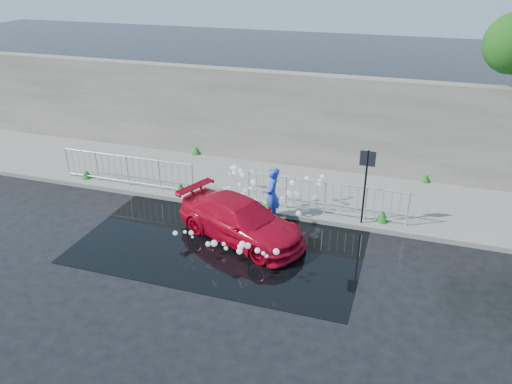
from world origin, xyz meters
TOP-DOWN VIEW (x-y plane):
  - ground at (0.00, 0.00)m, footprint 90.00×90.00m
  - pavement at (0.00, 5.00)m, footprint 30.00×4.00m
  - curb at (0.00, 3.00)m, footprint 30.00×0.25m
  - retaining_wall at (0.00, 7.20)m, footprint 30.00×0.60m
  - puddle at (0.50, 1.00)m, footprint 8.00×5.00m
  - sign_post at (4.20, 3.10)m, footprint 0.45×0.06m
  - railing_left at (-4.00, 3.35)m, footprint 5.05×0.05m
  - railing_right at (3.00, 3.35)m, footprint 5.05×0.05m
  - weeds at (-0.02, 4.40)m, footprint 12.17×3.93m
  - water_spray at (1.12, 2.32)m, footprint 3.34×5.20m
  - red_car at (0.95, 1.35)m, footprint 4.41×3.09m
  - person at (1.50, 2.64)m, footprint 0.54×0.72m

SIDE VIEW (x-z plane):
  - ground at x=0.00m, z-range 0.00..0.00m
  - puddle at x=0.50m, z-range 0.00..0.01m
  - pavement at x=0.00m, z-range 0.00..0.15m
  - curb at x=0.00m, z-range 0.00..0.16m
  - weeds at x=-0.02m, z-range 0.11..0.54m
  - red_car at x=0.95m, z-range 0.00..1.18m
  - water_spray at x=1.12m, z-range 0.20..1.16m
  - railing_left at x=-4.00m, z-range 0.19..1.29m
  - railing_right at x=3.00m, z-range 0.19..1.29m
  - person at x=1.50m, z-range 0.00..1.78m
  - sign_post at x=4.20m, z-range 0.47..2.97m
  - retaining_wall at x=0.00m, z-range 0.15..3.65m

